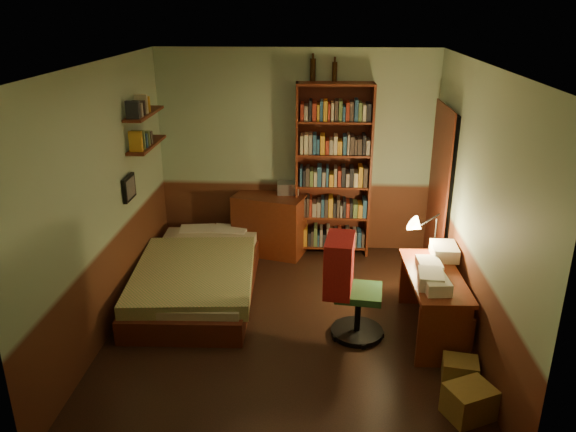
# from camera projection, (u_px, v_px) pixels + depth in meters

# --- Properties ---
(floor) EXTENTS (3.50, 4.00, 0.02)m
(floor) POSITION_uv_depth(u_px,v_px,m) (287.00, 325.00, 5.77)
(floor) COLOR black
(floor) RESTS_ON ground
(ceiling) EXTENTS (3.50, 4.00, 0.02)m
(ceiling) POSITION_uv_depth(u_px,v_px,m) (286.00, 63.00, 4.84)
(ceiling) COLOR silver
(ceiling) RESTS_ON wall_back
(wall_back) EXTENTS (3.50, 0.02, 2.60)m
(wall_back) POSITION_uv_depth(u_px,v_px,m) (296.00, 153.00, 7.18)
(wall_back) COLOR #8DA686
(wall_back) RESTS_ON ground
(wall_left) EXTENTS (0.02, 4.00, 2.60)m
(wall_left) POSITION_uv_depth(u_px,v_px,m) (104.00, 202.00, 5.40)
(wall_left) COLOR #8DA686
(wall_left) RESTS_ON ground
(wall_right) EXTENTS (0.02, 4.00, 2.60)m
(wall_right) POSITION_uv_depth(u_px,v_px,m) (475.00, 209.00, 5.21)
(wall_right) COLOR #8DA686
(wall_right) RESTS_ON ground
(wall_front) EXTENTS (3.50, 0.02, 2.60)m
(wall_front) POSITION_uv_depth(u_px,v_px,m) (267.00, 317.00, 3.43)
(wall_front) COLOR #8DA686
(wall_front) RESTS_ON ground
(doorway) EXTENTS (0.06, 0.90, 2.00)m
(doorway) POSITION_uv_depth(u_px,v_px,m) (440.00, 195.00, 6.53)
(doorway) COLOR black
(doorway) RESTS_ON ground
(door_trim) EXTENTS (0.02, 0.98, 2.08)m
(door_trim) POSITION_uv_depth(u_px,v_px,m) (437.00, 195.00, 6.53)
(door_trim) COLOR #461A10
(door_trim) RESTS_ON ground
(bed) EXTENTS (1.28, 2.30, 0.67)m
(bed) POSITION_uv_depth(u_px,v_px,m) (198.00, 264.00, 6.34)
(bed) COLOR #718D4D
(bed) RESTS_ON ground
(dresser) EXTENTS (0.98, 0.67, 0.79)m
(dresser) POSITION_uv_depth(u_px,v_px,m) (269.00, 225.00, 7.29)
(dresser) COLOR #542010
(dresser) RESTS_ON ground
(mini_stereo) EXTENTS (0.29, 0.23, 0.15)m
(mini_stereo) POSITION_uv_depth(u_px,v_px,m) (288.00, 188.00, 7.23)
(mini_stereo) COLOR #B2B2B7
(mini_stereo) RESTS_ON dresser
(bookshelf) EXTENTS (0.96, 0.33, 2.21)m
(bookshelf) POSITION_uv_depth(u_px,v_px,m) (333.00, 172.00, 7.07)
(bookshelf) COLOR #542010
(bookshelf) RESTS_ON ground
(bottle_left) EXTENTS (0.08, 0.08, 0.27)m
(bottle_left) POSITION_uv_depth(u_px,v_px,m) (313.00, 70.00, 6.75)
(bottle_left) COLOR black
(bottle_left) RESTS_ON bookshelf
(bottle_right) EXTENTS (0.07, 0.07, 0.23)m
(bottle_right) POSITION_uv_depth(u_px,v_px,m) (335.00, 72.00, 6.74)
(bottle_right) COLOR black
(bottle_right) RESTS_ON bookshelf
(desk) EXTENTS (0.54, 1.22, 0.64)m
(desk) POSITION_uv_depth(u_px,v_px,m) (432.00, 303.00, 5.53)
(desk) COLOR #542010
(desk) RESTS_ON ground
(paper_stack) EXTENTS (0.26, 0.35, 0.14)m
(paper_stack) POSITION_uv_depth(u_px,v_px,m) (444.00, 251.00, 5.75)
(paper_stack) COLOR silver
(paper_stack) RESTS_ON desk
(desk_lamp) EXTENTS (0.20, 0.20, 0.61)m
(desk_lamp) POSITION_uv_depth(u_px,v_px,m) (436.00, 223.00, 5.86)
(desk_lamp) COLOR black
(desk_lamp) RESTS_ON desk
(office_chair) EXTENTS (0.62, 0.56, 1.14)m
(office_chair) POSITION_uv_depth(u_px,v_px,m) (359.00, 284.00, 5.39)
(office_chair) COLOR #295B2E
(office_chair) RESTS_ON ground
(red_jacket) EXTENTS (0.41, 0.53, 0.56)m
(red_jacket) POSITION_uv_depth(u_px,v_px,m) (367.00, 192.00, 5.32)
(red_jacket) COLOR #A71A1C
(red_jacket) RESTS_ON office_chair
(wall_shelf_lower) EXTENTS (0.20, 0.90, 0.03)m
(wall_shelf_lower) POSITION_uv_depth(u_px,v_px,m) (147.00, 145.00, 6.31)
(wall_shelf_lower) COLOR #542010
(wall_shelf_lower) RESTS_ON wall_left
(wall_shelf_upper) EXTENTS (0.20, 0.90, 0.03)m
(wall_shelf_upper) POSITION_uv_depth(u_px,v_px,m) (144.00, 114.00, 6.19)
(wall_shelf_upper) COLOR #542010
(wall_shelf_upper) RESTS_ON wall_left
(framed_picture) EXTENTS (0.04, 0.32, 0.26)m
(framed_picture) POSITION_uv_depth(u_px,v_px,m) (129.00, 188.00, 5.97)
(framed_picture) COLOR black
(framed_picture) RESTS_ON wall_left
(cardboard_box_a) EXTENTS (0.45, 0.41, 0.27)m
(cardboard_box_a) POSITION_uv_depth(u_px,v_px,m) (469.00, 402.00, 4.45)
(cardboard_box_a) COLOR olive
(cardboard_box_a) RESTS_ON ground
(cardboard_box_b) EXTENTS (0.34, 0.29, 0.21)m
(cardboard_box_b) POSITION_uv_depth(u_px,v_px,m) (460.00, 370.00, 4.87)
(cardboard_box_b) COLOR olive
(cardboard_box_b) RESTS_ON ground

